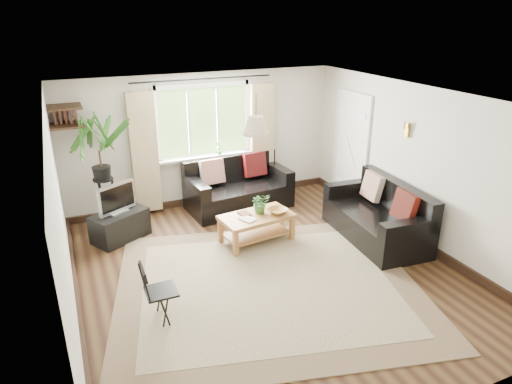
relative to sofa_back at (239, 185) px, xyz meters
name	(u,v)px	position (x,y,z in m)	size (l,w,h in m)	color
floor	(268,271)	(-0.46, -2.23, -0.43)	(5.50, 5.50, 0.00)	black
ceiling	(269,99)	(-0.46, -2.23, 1.97)	(5.50, 5.50, 0.00)	white
wall_back	(204,140)	(-0.46, 0.52, 0.77)	(5.00, 0.02, 2.40)	beige
wall_front	(417,311)	(-0.46, -4.98, 0.77)	(5.00, 0.02, 2.40)	beige
wall_left	(62,226)	(-2.96, -2.23, 0.77)	(0.02, 5.50, 2.40)	beige
wall_right	(419,167)	(2.04, -2.23, 0.77)	(0.02, 5.50, 2.40)	beige
rug	(268,286)	(-0.61, -2.57, -0.42)	(3.91, 3.35, 0.02)	beige
window	(204,122)	(-0.46, 0.48, 1.12)	(2.50, 0.16, 2.16)	white
door	(351,150)	(2.01, -0.53, 0.57)	(0.06, 0.96, 2.06)	silver
corner_shelf	(66,116)	(-2.71, 0.27, 1.46)	(0.50, 0.50, 0.34)	black
pendant_lamp	(256,121)	(-0.46, -1.83, 1.62)	(0.36, 0.36, 0.54)	beige
wall_sconce	(406,128)	(1.97, -1.93, 1.31)	(0.12, 0.12, 0.28)	beige
sofa_back	(239,185)	(0.00, 0.00, 0.00)	(1.84, 0.92, 0.87)	black
sofa_right	(376,213)	(1.52, -2.00, 0.00)	(0.91, 1.83, 0.86)	black
coffee_table	(256,228)	(-0.24, -1.35, -0.21)	(1.11, 0.60, 0.45)	olive
table_plant	(260,203)	(-0.15, -1.29, 0.18)	(0.30, 0.26, 0.33)	#2D5D25
bowl	(278,211)	(0.09, -1.41, 0.06)	(0.30, 0.30, 0.07)	#A06E37
book_a	(244,221)	(-0.51, -1.48, 0.03)	(0.17, 0.24, 0.02)	silver
book_b	(240,215)	(-0.48, -1.25, 0.03)	(0.15, 0.21, 0.02)	brown
tv_stand	(120,226)	(-2.18, -0.40, -0.21)	(0.85, 0.48, 0.46)	black
tv	(117,198)	(-2.18, -0.40, 0.27)	(0.65, 0.22, 0.50)	#A5A5AA
palm_stand	(102,174)	(-2.31, 0.09, 0.52)	(0.74, 0.74, 1.90)	black
folding_chair	(161,292)	(-2.03, -2.69, -0.06)	(0.39, 0.39, 0.75)	black
sill_plant	(219,147)	(-0.21, 0.40, 0.63)	(0.14, 0.10, 0.27)	#2D6023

